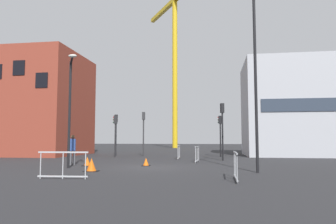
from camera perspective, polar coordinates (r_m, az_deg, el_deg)
ground at (r=18.08m, az=-3.33°, el=-9.84°), size 160.00×160.00×0.00m
brick_building at (r=33.59m, az=-21.25°, el=1.22°), size 7.14×8.63×9.84m
office_block at (r=33.12m, az=24.78°, el=0.60°), size 13.01×7.90×8.90m
construction_crane at (r=57.93m, az=1.09°, el=11.15°), size 10.08×15.16×27.08m
streetlamp_tall at (r=16.06m, az=16.08°, el=7.70°), size 1.92×0.52×8.63m
streetlamp_short at (r=18.08m, az=-17.14°, el=1.79°), size 1.13×1.75×5.88m
traffic_light_crosswalk at (r=23.62m, az=9.71°, el=-1.81°), size 0.31×0.39×4.18m
traffic_light_island at (r=30.19m, az=-9.31°, el=-2.84°), size 0.39×0.29×3.84m
traffic_light_near at (r=28.29m, az=9.34°, el=-3.02°), size 0.38×0.27×3.60m
traffic_light_corner at (r=29.20m, az=-4.41°, el=-2.60°), size 0.25×0.37×4.03m
traffic_light_verge at (r=28.03m, az=-9.43°, el=-3.02°), size 0.38×0.26×3.58m
pedestrian_walking at (r=20.24m, az=-16.70°, el=-6.09°), size 0.34×0.34×1.82m
safety_barrier_front at (r=12.63m, az=12.02°, el=-9.36°), size 0.07×2.10×1.08m
safety_barrier_right_run at (r=25.02m, az=1.94°, el=-7.15°), size 0.19×2.52×1.08m
safety_barrier_rear at (r=21.84m, az=5.24°, el=-7.48°), size 0.18×1.96×1.08m
safety_barrier_mid_span at (r=13.47m, az=-18.31°, el=-8.93°), size 2.04×0.21×1.08m
traffic_cone_striped at (r=18.90m, az=-3.97°, el=-8.97°), size 0.46×0.46×0.47m
traffic_cone_orange at (r=16.13m, az=-13.55°, el=-9.26°), size 0.63×0.63×0.64m
traffic_cone_by_barrier at (r=19.43m, az=-14.26°, el=-8.63°), size 0.52×0.52×0.53m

